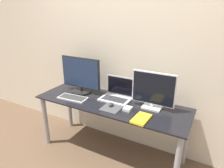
% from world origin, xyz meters
% --- Properties ---
extents(ground_plane, '(12.00, 12.00, 0.00)m').
position_xyz_m(ground_plane, '(0.00, 0.00, 0.00)').
color(ground_plane, brown).
extents(wall_back, '(7.00, 0.05, 2.50)m').
position_xyz_m(wall_back, '(0.00, 0.67, 1.25)').
color(wall_back, beige).
rests_on(wall_back, ground_plane).
extents(desk, '(1.82, 0.60, 0.70)m').
position_xyz_m(desk, '(0.00, 0.30, 0.58)').
color(desk, black).
rests_on(desk, ground_plane).
extents(monitor_left, '(0.56, 0.25, 0.46)m').
position_xyz_m(monitor_left, '(-0.48, 0.39, 0.93)').
color(monitor_left, black).
rests_on(monitor_left, desk).
extents(monitor_right, '(0.47, 0.14, 0.41)m').
position_xyz_m(monitor_right, '(0.47, 0.39, 0.91)').
color(monitor_right, silver).
rests_on(monitor_right, desk).
extents(laptop, '(0.36, 0.26, 0.26)m').
position_xyz_m(laptop, '(0.02, 0.44, 0.77)').
color(laptop, silver).
rests_on(laptop, desk).
extents(keyboard, '(0.37, 0.19, 0.02)m').
position_xyz_m(keyboard, '(-0.45, 0.17, 0.71)').
color(keyboard, silver).
rests_on(keyboard, desk).
extents(mousepad, '(0.20, 0.22, 0.00)m').
position_xyz_m(mousepad, '(0.08, 0.18, 0.71)').
color(mousepad, '#47474C').
rests_on(mousepad, desk).
extents(mouse, '(0.05, 0.07, 0.04)m').
position_xyz_m(mouse, '(0.06, 0.21, 0.73)').
color(mouse, '#333333').
rests_on(mouse, mousepad).
extents(book, '(0.15, 0.24, 0.02)m').
position_xyz_m(book, '(0.46, 0.11, 0.72)').
color(book, yellow).
rests_on(book, desk).
extents(power_brick, '(0.08, 0.10, 0.03)m').
position_xyz_m(power_brick, '(0.26, 0.22, 0.72)').
color(power_brick, white).
rests_on(power_brick, desk).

